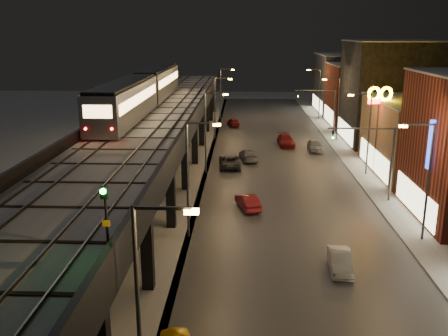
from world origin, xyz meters
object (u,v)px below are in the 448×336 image
object	(u,v)px
car_mid_silver	(230,161)
car_onc_silver	(340,262)
car_mid_dark	(248,155)
car_onc_red	(315,146)
subway_train	(144,90)
car_near_white	(248,202)
rail_signal	(105,205)
car_far_white	(234,122)
car_onc_white	(286,141)

from	to	relation	value
car_mid_silver	car_onc_silver	xyz separation A→B (m)	(7.97, -25.81, -0.07)
car_mid_dark	car_onc_red	world-z (taller)	car_onc_red
subway_train	car_near_white	bearing A→B (deg)	-55.09
car_near_white	car_mid_silver	size ratio (longest dim) A/B	0.77
car_onc_silver	car_near_white	bearing A→B (deg)	120.66
rail_signal	car_mid_silver	xyz separation A→B (m)	(4.01, 37.42, -7.84)
car_far_white	rail_signal	bearing A→B (deg)	75.53
rail_signal	car_onc_red	xyz separation A→B (m)	(15.00, 45.90, -7.81)
rail_signal	car_onc_white	xyz separation A→B (m)	(11.43, 48.99, -7.82)
rail_signal	car_far_white	distance (m)	64.38
car_mid_silver	car_onc_red	xyz separation A→B (m)	(10.99, 8.48, 0.02)
car_far_white	car_onc_red	size ratio (longest dim) A/B	0.92
car_far_white	car_onc_white	world-z (taller)	car_onc_white
car_mid_silver	car_onc_red	world-z (taller)	car_onc_red
rail_signal	car_onc_red	distance (m)	48.92
car_near_white	car_onc_red	xyz separation A→B (m)	(9.01, 22.67, 0.08)
car_mid_silver	car_onc_silver	size ratio (longest dim) A/B	1.31
subway_train	car_onc_white	world-z (taller)	subway_train
car_far_white	car_onc_red	world-z (taller)	car_onc_red
car_onc_silver	car_far_white	bearing A→B (deg)	102.20
car_onc_red	car_mid_dark	bearing A→B (deg)	-148.63
rail_signal	car_near_white	bearing A→B (deg)	75.54
car_mid_silver	car_onc_white	bearing A→B (deg)	-126.78
subway_train	car_onc_silver	xyz separation A→B (m)	(18.38, -29.37, -7.90)
subway_train	car_far_white	xyz separation A→B (m)	(10.31, 22.79, -7.86)
car_onc_red	car_onc_silver	bearing A→B (deg)	-94.57
car_near_white	car_mid_dark	distance (m)	17.39
car_near_white	car_onc_white	size ratio (longest dim) A/B	0.79
car_onc_silver	car_onc_red	xyz separation A→B (m)	(3.03, 34.29, 0.09)
car_mid_silver	car_mid_dark	distance (m)	3.86
car_near_white	car_onc_red	bearing A→B (deg)	-127.75
car_mid_silver	car_mid_dark	world-z (taller)	car_mid_silver
car_near_white	car_mid_silver	bearing A→B (deg)	-98.13
car_onc_white	rail_signal	bearing A→B (deg)	-106.70
subway_train	car_onc_white	distance (m)	21.05
car_onc_red	car_onc_white	bearing A→B (deg)	139.66
car_near_white	car_onc_white	distance (m)	26.33
rail_signal	car_onc_silver	bearing A→B (deg)	44.11
car_mid_silver	car_onc_white	distance (m)	13.74
subway_train	car_mid_silver	bearing A→B (deg)	-18.91
car_mid_dark	car_onc_red	xyz separation A→B (m)	(8.83, 5.29, 0.07)
car_near_white	car_onc_white	bearing A→B (deg)	-117.99
car_far_white	car_near_white	bearing A→B (deg)	81.98
car_mid_dark	car_onc_white	world-z (taller)	car_onc_white
rail_signal	car_onc_white	distance (m)	50.91
car_near_white	car_onc_white	xyz separation A→B (m)	(5.43, 25.76, 0.08)
car_far_white	car_onc_silver	distance (m)	52.78
car_far_white	car_onc_white	distance (m)	16.58
car_mid_dark	car_onc_silver	size ratio (longest dim) A/B	1.17
car_mid_silver	car_onc_silver	world-z (taller)	car_mid_silver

